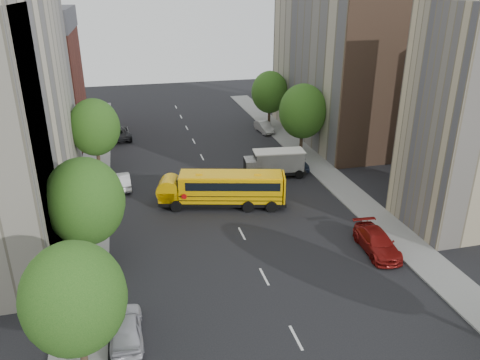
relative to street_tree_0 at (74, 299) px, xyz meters
name	(u,v)px	position (x,y,z in m)	size (l,w,h in m)	color
ground	(236,222)	(11.00, 14.00, -4.64)	(120.00, 120.00, 0.00)	black
sidewalk_left	(92,210)	(-0.50, 19.00, -4.58)	(3.00, 80.00, 0.12)	slate
sidewalk_right	(339,184)	(22.50, 19.00, -4.58)	(3.00, 80.00, 0.12)	slate
lane_markings	(212,177)	(11.00, 24.00, -4.64)	(0.15, 64.00, 0.01)	silver
building_left_redbrick	(37,86)	(-7.00, 42.00, 1.86)	(10.00, 15.00, 13.00)	maroon
building_right_far	(341,64)	(29.00, 34.00, 4.36)	(10.00, 22.00, 18.00)	tan
building_right_sidewall	(389,81)	(29.00, 23.00, 4.36)	(10.10, 0.30, 18.00)	brown
street_tree_0	(74,299)	(0.00, 0.00, 0.00)	(4.80, 4.80, 7.41)	#38281C
street_tree_1	(85,202)	(0.00, 10.00, 0.31)	(5.12, 5.12, 7.90)	#38281C
street_tree_2	(95,127)	(0.00, 28.00, 0.19)	(4.99, 4.99, 7.71)	#38281C
street_tree_4	(303,111)	(22.00, 28.00, 0.43)	(5.25, 5.25, 8.10)	#38281C
street_tree_5	(270,92)	(22.00, 40.00, 0.06)	(4.86, 4.86, 7.51)	#38281C
school_bus	(222,187)	(10.56, 17.30, -2.92)	(11.19, 5.17, 3.09)	black
safari_truck	(274,163)	(17.12, 22.72, -3.23)	(6.46, 2.96, 2.68)	black
parked_car_0	(126,328)	(2.02, 2.18, -3.89)	(1.77, 4.40, 1.50)	silver
parked_car_1	(122,181)	(2.20, 23.48, -3.96)	(1.44, 4.12, 1.36)	silver
parked_car_2	(120,133)	(2.20, 39.36, -3.88)	(2.53, 5.49, 1.53)	black
parked_car_3	(377,242)	(19.82, 7.12, -3.89)	(2.09, 5.15, 1.50)	maroon
parked_car_4	(295,160)	(19.98, 24.50, -3.84)	(1.90, 4.72, 1.61)	#303D54
parked_car_5	(264,127)	(20.60, 37.59, -3.96)	(1.44, 4.12, 1.36)	gray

